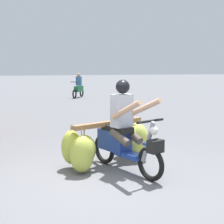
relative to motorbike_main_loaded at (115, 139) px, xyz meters
name	(u,v)px	position (x,y,z in m)	size (l,w,h in m)	color
ground_plane	(108,185)	(-0.35, -0.97, -0.48)	(120.00, 120.00, 0.00)	slate
motorbike_main_loaded	(115,139)	(0.00, 0.00, 0.00)	(1.78, 1.96, 1.58)	black
motorbike_distant_ahead_left	(79,88)	(1.08, 13.12, 0.08)	(0.90, 1.46, 1.40)	black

